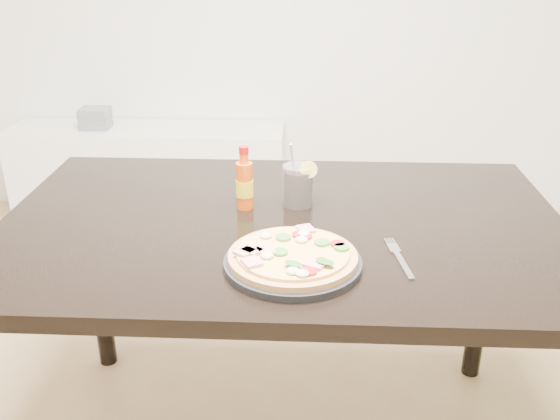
{
  "coord_description": "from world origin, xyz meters",
  "views": [
    {
      "loc": [
        0.03,
        -0.97,
        1.4
      ],
      "look_at": [
        -0.03,
        0.32,
        0.83
      ],
      "focal_mm": 40.0,
      "sensor_mm": 36.0,
      "label": 1
    }
  ],
  "objects_px": {
    "cola_cup": "(298,186)",
    "media_console": "(150,174)",
    "fork": "(399,257)",
    "pizza": "(292,255)",
    "hot_sauce_bottle": "(245,184)",
    "dining_table": "(282,250)",
    "plate": "(293,263)"
  },
  "relations": [
    {
      "from": "fork",
      "to": "pizza",
      "type": "bearing_deg",
      "value": -176.05
    },
    {
      "from": "dining_table",
      "to": "plate",
      "type": "xyz_separation_m",
      "value": [
        0.03,
        -0.24,
        0.09
      ]
    },
    {
      "from": "media_console",
      "to": "hot_sauce_bottle",
      "type": "bearing_deg",
      "value": -66.8
    },
    {
      "from": "plate",
      "to": "hot_sauce_bottle",
      "type": "xyz_separation_m",
      "value": [
        -0.13,
        0.31,
        0.06
      ]
    },
    {
      "from": "media_console",
      "to": "pizza",
      "type": "bearing_deg",
      "value": -66.8
    },
    {
      "from": "pizza",
      "to": "fork",
      "type": "bearing_deg",
      "value": 12.47
    },
    {
      "from": "dining_table",
      "to": "media_console",
      "type": "distance_m",
      "value": 1.85
    },
    {
      "from": "hot_sauce_bottle",
      "to": "media_console",
      "type": "height_order",
      "value": "hot_sauce_bottle"
    },
    {
      "from": "dining_table",
      "to": "media_console",
      "type": "xyz_separation_m",
      "value": [
        -0.77,
        1.63,
        -0.42
      ]
    },
    {
      "from": "hot_sauce_bottle",
      "to": "media_console",
      "type": "relative_size",
      "value": 0.12
    },
    {
      "from": "plate",
      "to": "pizza",
      "type": "bearing_deg",
      "value": -153.42
    },
    {
      "from": "hot_sauce_bottle",
      "to": "plate",
      "type": "bearing_deg",
      "value": -66.67
    },
    {
      "from": "fork",
      "to": "media_console",
      "type": "relative_size",
      "value": 0.13
    },
    {
      "from": "dining_table",
      "to": "cola_cup",
      "type": "relative_size",
      "value": 8.08
    },
    {
      "from": "pizza",
      "to": "fork",
      "type": "distance_m",
      "value": 0.24
    },
    {
      "from": "media_console",
      "to": "fork",
      "type": "bearing_deg",
      "value": -60.4
    },
    {
      "from": "plate",
      "to": "media_console",
      "type": "relative_size",
      "value": 0.21
    },
    {
      "from": "dining_table",
      "to": "fork",
      "type": "height_order",
      "value": "fork"
    },
    {
      "from": "cola_cup",
      "to": "fork",
      "type": "xyz_separation_m",
      "value": [
        0.23,
        -0.29,
        -0.05
      ]
    },
    {
      "from": "hot_sauce_bottle",
      "to": "cola_cup",
      "type": "bearing_deg",
      "value": 12.39
    },
    {
      "from": "dining_table",
      "to": "plate",
      "type": "relative_size",
      "value": 4.75
    },
    {
      "from": "hot_sauce_bottle",
      "to": "dining_table",
      "type": "bearing_deg",
      "value": -35.32
    },
    {
      "from": "fork",
      "to": "dining_table",
      "type": "bearing_deg",
      "value": 136.3
    },
    {
      "from": "plate",
      "to": "cola_cup",
      "type": "relative_size",
      "value": 1.7
    },
    {
      "from": "cola_cup",
      "to": "media_console",
      "type": "distance_m",
      "value": 1.82
    },
    {
      "from": "hot_sauce_bottle",
      "to": "fork",
      "type": "bearing_deg",
      "value": -35.22
    },
    {
      "from": "pizza",
      "to": "hot_sauce_bottle",
      "type": "bearing_deg",
      "value": 113.21
    },
    {
      "from": "hot_sauce_bottle",
      "to": "fork",
      "type": "relative_size",
      "value": 0.89
    },
    {
      "from": "dining_table",
      "to": "media_console",
      "type": "bearing_deg",
      "value": 115.23
    },
    {
      "from": "plate",
      "to": "dining_table",
      "type": "bearing_deg",
      "value": 97.87
    },
    {
      "from": "dining_table",
      "to": "media_console",
      "type": "height_order",
      "value": "dining_table"
    },
    {
      "from": "dining_table",
      "to": "pizza",
      "type": "xyz_separation_m",
      "value": [
        0.03,
        -0.24,
        0.11
      ]
    }
  ]
}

